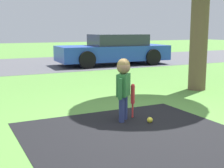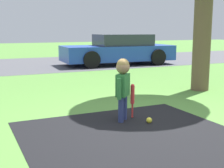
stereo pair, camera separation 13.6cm
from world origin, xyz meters
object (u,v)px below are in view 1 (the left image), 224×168
(child, at_px, (123,81))
(baseball_bat, at_px, (133,96))
(sports_ball, at_px, (150,120))
(parked_car, at_px, (114,50))

(child, relative_size, baseball_bat, 1.76)
(child, bearing_deg, sports_ball, -86.05)
(child, height_order, baseball_bat, child)
(baseball_bat, distance_m, parked_car, 7.91)
(child, bearing_deg, parked_car, 19.91)
(baseball_bat, xyz_separation_m, parked_car, (3.32, 7.18, 0.23))
(child, distance_m, baseball_bat, 0.37)
(sports_ball, bearing_deg, parked_car, 66.91)
(child, height_order, sports_ball, child)
(baseball_bat, height_order, parked_car, parked_car)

